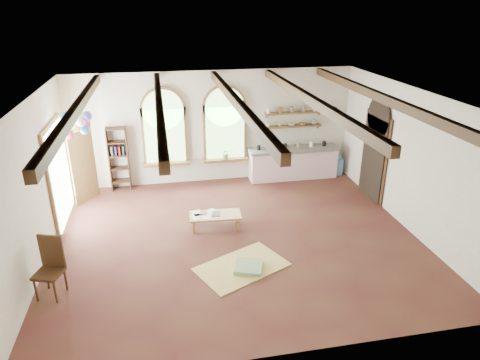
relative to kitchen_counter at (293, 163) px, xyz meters
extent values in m
plane|color=#512F21|center=(-2.30, -3.20, -0.48)|extent=(8.00, 8.00, 0.00)
cube|color=brown|center=(-3.70, 0.24, 0.97)|extent=(1.24, 0.08, 1.64)
cylinder|color=brown|center=(-3.70, 0.24, 1.72)|extent=(1.24, 0.08, 1.24)
cube|color=#90D17D|center=(-3.70, 0.20, 0.97)|extent=(1.10, 0.04, 1.50)
cube|color=brown|center=(-3.70, 0.15, 0.18)|extent=(1.30, 0.28, 0.08)
cube|color=brown|center=(-2.00, 0.24, 0.97)|extent=(1.24, 0.08, 1.64)
cylinder|color=brown|center=(-2.00, 0.24, 1.72)|extent=(1.24, 0.08, 1.24)
cube|color=#90D17D|center=(-2.00, 0.20, 0.97)|extent=(1.10, 0.04, 1.50)
cube|color=brown|center=(-2.00, 0.15, 0.18)|extent=(1.30, 0.28, 0.08)
cube|color=brown|center=(-6.25, -1.40, 0.67)|extent=(0.10, 1.90, 2.50)
cube|color=black|center=(1.65, -1.70, 0.62)|extent=(0.10, 1.30, 2.40)
cube|color=beige|center=(0.00, 0.00, -0.05)|extent=(2.60, 0.55, 0.86)
cube|color=gray|center=(0.00, 0.00, 0.42)|extent=(2.68, 0.62, 0.08)
cube|color=brown|center=(0.00, 0.18, 1.07)|extent=(1.70, 0.24, 0.04)
cube|color=brown|center=(0.00, 0.18, 1.47)|extent=(1.70, 0.24, 0.04)
cylinder|color=black|center=(1.25, 0.25, 1.42)|extent=(0.32, 0.04, 0.32)
cube|color=#3E2713|center=(-5.25, 0.12, 0.42)|extent=(0.03, 0.32, 1.80)
cube|color=#3E2713|center=(-4.75, 0.12, 0.42)|extent=(0.03, 0.32, 1.80)
cube|color=tan|center=(-2.70, -2.61, -0.16)|extent=(1.22, 0.62, 0.04)
cube|color=tan|center=(-3.22, -2.78, -0.33)|extent=(0.05, 0.05, 0.30)
cube|color=tan|center=(-2.20, -2.84, -0.33)|extent=(0.05, 0.05, 0.30)
cube|color=tan|center=(-3.20, -2.39, -0.33)|extent=(0.05, 0.05, 0.30)
cube|color=tan|center=(-2.18, -2.45, -0.33)|extent=(0.05, 0.05, 0.30)
cube|color=#3E2713|center=(-5.95, -4.54, -0.01)|extent=(0.57, 0.57, 0.05)
cube|color=#3E2713|center=(-5.88, -4.35, 0.33)|extent=(0.44, 0.19, 0.66)
cube|color=tan|center=(-2.41, -4.32, -0.47)|extent=(2.04, 1.72, 0.02)
cube|color=#79A06E|center=(-2.29, -4.42, -0.43)|extent=(0.68, 0.68, 0.09)
cylinder|color=#5188AD|center=(1.45, 0.00, -0.24)|extent=(0.32, 0.32, 0.48)
sphere|color=#5188AD|center=(1.45, 0.00, 0.06)|extent=(0.17, 0.17, 0.17)
cylinder|color=#5188AD|center=(1.31, 0.00, -0.26)|extent=(0.28, 0.28, 0.42)
sphere|color=#5188AD|center=(1.31, 0.00, 0.00)|extent=(0.15, 0.15, 0.15)
cylinder|color=white|center=(-5.70, -1.33, 2.30)|extent=(0.01, 0.01, 0.85)
sphere|color=#216691|center=(-5.53, -1.32, 1.69)|extent=(0.22, 0.22, 0.22)
sphere|color=#FF5498|center=(-5.50, -1.20, 1.81)|extent=(0.22, 0.22, 0.22)
sphere|color=#90DE2E|center=(-5.56, -1.05, 1.93)|extent=(0.22, 0.22, 0.22)
sphere|color=silver|center=(-5.71, -1.16, 2.05)|extent=(0.22, 0.22, 0.22)
sphere|color=yellow|center=(-5.83, -1.13, 1.69)|extent=(0.22, 0.22, 0.22)
sphere|color=#429A69|center=(-5.98, -1.19, 1.81)|extent=(0.22, 0.22, 0.22)
sphere|color=pink|center=(-5.87, -1.34, 1.93)|extent=(0.22, 0.22, 0.22)
sphere|color=#3184D2|center=(-5.90, -1.46, 2.05)|extent=(0.22, 0.22, 0.22)
sphere|color=#D52F53|center=(-5.84, -1.61, 1.69)|extent=(0.22, 0.22, 0.22)
sphere|color=#E4E250|center=(-5.69, -1.50, 1.81)|extent=(0.22, 0.22, 0.22)
sphere|color=#FFBBF2|center=(-5.57, -1.53, 1.93)|extent=(0.22, 0.22, 0.22)
sphere|color=#4B45A1|center=(-5.42, -1.47, 2.05)|extent=(0.22, 0.22, 0.22)
imported|color=olive|center=(-3.05, -2.46, -0.13)|extent=(0.19, 0.25, 0.02)
cube|color=black|center=(-2.68, -2.58, -0.13)|extent=(0.21, 0.28, 0.01)
imported|color=#598C4C|center=(-3.70, 0.12, 0.37)|extent=(0.27, 0.23, 0.30)
imported|color=#598C4C|center=(-2.00, 0.12, 0.37)|extent=(0.27, 0.23, 0.30)
imported|color=white|center=(-0.75, 0.18, 1.14)|extent=(0.12, 0.10, 0.10)
imported|color=beige|center=(-0.40, 0.18, 1.14)|extent=(0.10, 0.10, 0.09)
imported|color=beige|center=(-0.05, 0.18, 1.12)|extent=(0.22, 0.22, 0.05)
imported|color=#8C664C|center=(0.30, 0.18, 1.12)|extent=(0.20, 0.20, 0.06)
imported|color=slate|center=(0.65, 0.18, 1.19)|extent=(0.18, 0.18, 0.19)
camera|label=1|loc=(-3.82, -11.41, 4.47)|focal=32.00mm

